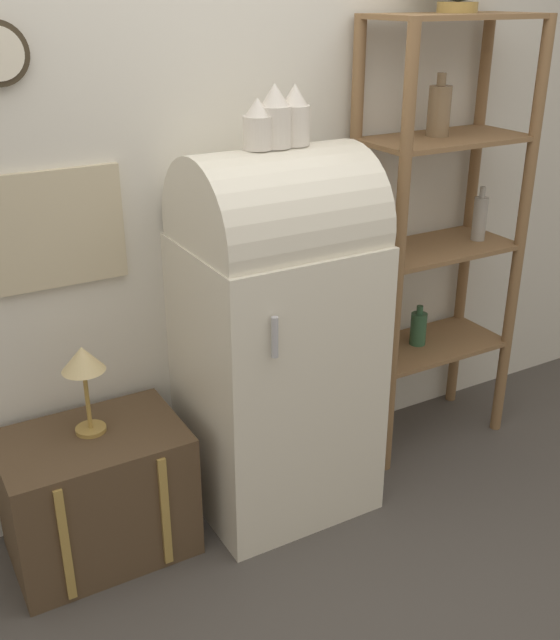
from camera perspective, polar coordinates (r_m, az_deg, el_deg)
ground_plane at (r=3.09m, az=2.15°, el=-15.52°), size 12.00×12.00×0.00m
wall_back at (r=2.96m, az=-3.51°, el=11.88°), size 7.00×0.09×2.70m
refrigerator at (r=2.87m, az=-0.28°, el=-0.88°), size 0.67×0.62×1.46m
suitcase_trunk at (r=2.92m, az=-13.75°, el=-12.74°), size 0.65×0.45×0.50m
shelf_unit at (r=3.31m, az=12.01°, el=7.61°), size 0.72×0.37×1.88m
vase_left at (r=2.62m, az=-1.71°, el=14.59°), size 0.10×0.10×0.17m
vase_center at (r=2.65m, az=-0.32°, el=15.16°), size 0.12×0.12×0.21m
vase_right at (r=2.69m, az=1.13°, el=15.23°), size 0.11×0.11×0.21m
desk_lamp at (r=2.68m, az=-14.76°, el=-3.39°), size 0.15×0.15×0.34m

